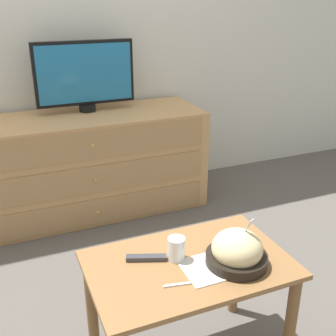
{
  "coord_description": "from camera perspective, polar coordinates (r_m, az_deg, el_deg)",
  "views": [
    {
      "loc": [
        -0.4,
        -2.93,
        1.41
      ],
      "look_at": [
        0.24,
        -1.39,
        0.71
      ],
      "focal_mm": 45.0,
      "sensor_mm": 36.0,
      "label": 1
    }
  ],
  "objects": [
    {
      "name": "tv",
      "position": [
        2.83,
        -11.2,
        12.32
      ],
      "size": [
        0.65,
        0.11,
        0.45
      ],
      "color": "black",
      "rests_on": "dresser"
    },
    {
      "name": "dresser",
      "position": [
        2.88,
        -11.09,
        0.47
      ],
      "size": [
        1.58,
        0.55,
        0.67
      ],
      "color": "tan",
      "rests_on": "ground_plane"
    },
    {
      "name": "ground_plane",
      "position": [
        3.27,
        -13.35,
        -3.42
      ],
      "size": [
        12.0,
        12.0,
        0.0
      ],
      "primitive_type": "plane",
      "color": "#56514C"
    },
    {
      "name": "napkin",
      "position": [
        1.55,
        5.34,
        -13.37
      ],
      "size": [
        0.17,
        0.17,
        0.0
      ],
      "color": "silver",
      "rests_on": "coffee_table"
    },
    {
      "name": "drink_cup",
      "position": [
        1.58,
        1.15,
        -11.05
      ],
      "size": [
        0.06,
        0.06,
        0.09
      ],
      "color": "beige",
      "rests_on": "coffee_table"
    },
    {
      "name": "takeout_bowl",
      "position": [
        1.56,
        9.31,
        -11.09
      ],
      "size": [
        0.23,
        0.23,
        0.18
      ],
      "color": "black",
      "rests_on": "coffee_table"
    },
    {
      "name": "wall_back",
      "position": [
        2.98,
        -15.81,
        19.88
      ],
      "size": [
        12.0,
        0.05,
        2.6
      ],
      "color": "silver",
      "rests_on": "ground_plane"
    },
    {
      "name": "remote_control",
      "position": [
        1.59,
        -2.96,
        -12.06
      ],
      "size": [
        0.15,
        0.08,
        0.02
      ],
      "color": "#38383D",
      "rests_on": "coffee_table"
    },
    {
      "name": "coffee_table",
      "position": [
        1.64,
        2.8,
        -15.35
      ],
      "size": [
        0.74,
        0.47,
        0.49
      ],
      "color": "olive",
      "rests_on": "ground_plane"
    },
    {
      "name": "knife",
      "position": [
        1.48,
        2.66,
        -15.33
      ],
      "size": [
        0.17,
        0.04,
        0.01
      ],
      "color": "silver",
      "rests_on": "coffee_table"
    }
  ]
}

